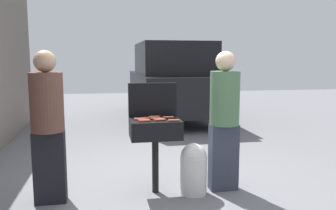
% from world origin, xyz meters
% --- Properties ---
extents(ground_plane, '(24.00, 24.00, 0.00)m').
position_xyz_m(ground_plane, '(0.00, 0.00, 0.00)').
color(ground_plane, slate).
extents(bbq_grill, '(0.60, 0.44, 0.90)m').
position_xyz_m(bbq_grill, '(-0.11, -0.19, 0.76)').
color(bbq_grill, black).
rests_on(bbq_grill, ground).
extents(grill_lid_open, '(0.60, 0.05, 0.42)m').
position_xyz_m(grill_lid_open, '(-0.11, 0.03, 1.11)').
color(grill_lid_open, black).
rests_on(grill_lid_open, bbq_grill).
extents(hot_dog_0, '(0.13, 0.03, 0.03)m').
position_xyz_m(hot_dog_0, '(0.08, -0.35, 0.91)').
color(hot_dog_0, '#C6593D').
rests_on(hot_dog_0, bbq_grill).
extents(hot_dog_1, '(0.13, 0.04, 0.03)m').
position_xyz_m(hot_dog_1, '(-0.07, -0.30, 0.91)').
color(hot_dog_1, '#B74C33').
rests_on(hot_dog_1, bbq_grill).
extents(hot_dog_2, '(0.13, 0.04, 0.03)m').
position_xyz_m(hot_dog_2, '(-0.10, -0.18, 0.91)').
color(hot_dog_2, '#B74C33').
rests_on(hot_dog_2, bbq_grill).
extents(hot_dog_3, '(0.13, 0.04, 0.03)m').
position_xyz_m(hot_dog_3, '(-0.26, -0.25, 0.91)').
color(hot_dog_3, '#C6593D').
rests_on(hot_dog_3, bbq_grill).
extents(hot_dog_4, '(0.13, 0.04, 0.03)m').
position_xyz_m(hot_dog_4, '(-0.08, -0.25, 0.91)').
color(hot_dog_4, '#B74C33').
rests_on(hot_dog_4, bbq_grill).
extents(hot_dog_5, '(0.13, 0.04, 0.03)m').
position_xyz_m(hot_dog_5, '(-0.19, -0.14, 0.91)').
color(hot_dog_5, '#B74C33').
rests_on(hot_dog_5, bbq_grill).
extents(hot_dog_6, '(0.13, 0.03, 0.03)m').
position_xyz_m(hot_dog_6, '(-0.26, -0.32, 0.91)').
color(hot_dog_6, '#B74C33').
rests_on(hot_dog_6, bbq_grill).
extents(hot_dog_7, '(0.13, 0.03, 0.03)m').
position_xyz_m(hot_dog_7, '(-0.11, -0.08, 0.91)').
color(hot_dog_7, '#C6593D').
rests_on(hot_dog_7, bbq_grill).
extents(hot_dog_8, '(0.13, 0.04, 0.03)m').
position_xyz_m(hot_dog_8, '(-0.30, -0.19, 0.91)').
color(hot_dog_8, '#C6593D').
rests_on(hot_dog_8, bbq_grill).
extents(hot_dog_9, '(0.13, 0.03, 0.03)m').
position_xyz_m(hot_dog_9, '(-0.29, -0.17, 0.91)').
color(hot_dog_9, '#B74C33').
rests_on(hot_dog_9, bbq_grill).
extents(hot_dog_10, '(0.13, 0.03, 0.03)m').
position_xyz_m(hot_dog_10, '(0.05, -0.14, 0.91)').
color(hot_dog_10, '#C6593D').
rests_on(hot_dog_10, bbq_grill).
extents(propane_tank, '(0.32, 0.32, 0.62)m').
position_xyz_m(propane_tank, '(0.33, -0.32, 0.32)').
color(propane_tank, silver).
rests_on(propane_tank, ground).
extents(person_left, '(0.36, 0.36, 1.71)m').
position_xyz_m(person_left, '(-1.32, -0.27, 0.93)').
color(person_left, black).
rests_on(person_left, ground).
extents(person_right, '(0.36, 0.36, 1.71)m').
position_xyz_m(person_right, '(0.73, -0.24, 0.93)').
color(person_right, '#333847').
rests_on(person_right, ground).
extents(parked_minivan, '(2.03, 4.41, 2.02)m').
position_xyz_m(parked_minivan, '(1.07, 4.82, 1.03)').
color(parked_minivan, black).
rests_on(parked_minivan, ground).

